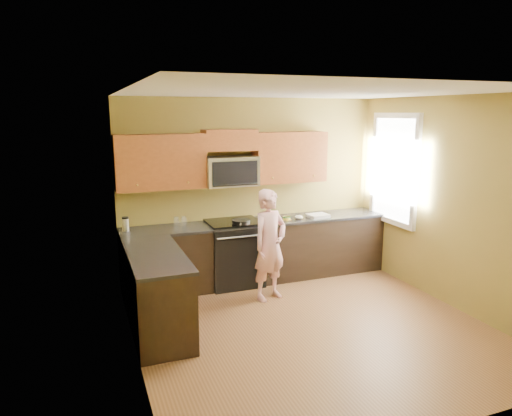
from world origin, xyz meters
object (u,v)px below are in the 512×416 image
woman (270,245)px  butter_tub (287,220)px  frying_pan (241,224)px  travel_mug (126,231)px  stove (234,253)px  microwave (231,186)px

woman → butter_tub: woman is taller
frying_pan → travel_mug: 1.57m
stove → woman: woman is taller
microwave → butter_tub: size_ratio=6.76×
microwave → woman: 1.11m
frying_pan → woman: bearing=-44.0°
stove → butter_tub: butter_tub is taller
stove → travel_mug: bearing=176.8°
butter_tub → travel_mug: bearing=174.9°
frying_pan → travel_mug: size_ratio=2.34×
stove → travel_mug: 1.57m
stove → butter_tub: size_ratio=8.45×
frying_pan → stove: bearing=126.4°
woman → travel_mug: size_ratio=7.73×
woman → butter_tub: size_ratio=13.35×
frying_pan → travel_mug: travel_mug is taller
woman → travel_mug: 1.95m
microwave → stove: bearing=-90.0°
stove → butter_tub: (0.78, -0.12, 0.45)m
stove → frying_pan: (0.05, -0.18, 0.47)m
stove → butter_tub: 0.91m
stove → woman: 0.79m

